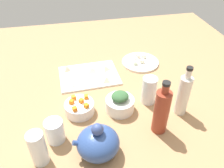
# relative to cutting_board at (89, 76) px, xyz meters

# --- Properties ---
(tabletop) EXTENTS (1.90, 1.90, 0.03)m
(tabletop) POSITION_rel_cutting_board_xyz_m (-0.10, 0.16, -0.02)
(tabletop) COLOR #A57B51
(tabletop) RESTS_ON ground
(cutting_board) EXTENTS (0.33, 0.26, 0.01)m
(cutting_board) POSITION_rel_cutting_board_xyz_m (0.00, 0.00, 0.00)
(cutting_board) COLOR silver
(cutting_board) RESTS_ON tabletop
(plate_tofu) EXTENTS (0.22, 0.22, 0.01)m
(plate_tofu) POSITION_rel_cutting_board_xyz_m (-0.32, -0.07, 0.00)
(plate_tofu) COLOR white
(plate_tofu) RESTS_ON tabletop
(bowl_greens) EXTENTS (0.13, 0.13, 0.06)m
(bowl_greens) POSITION_rel_cutting_board_xyz_m (-0.11, 0.30, 0.03)
(bowl_greens) COLOR white
(bowl_greens) RESTS_ON tabletop
(bowl_carrots) EXTENTS (0.14, 0.14, 0.05)m
(bowl_carrots) POSITION_rel_cutting_board_xyz_m (0.08, 0.28, 0.02)
(bowl_carrots) COLOR white
(bowl_carrots) RESTS_ON tabletop
(teapot) EXTENTS (0.18, 0.16, 0.16)m
(teapot) POSITION_rel_cutting_board_xyz_m (0.03, 0.51, 0.05)
(teapot) COLOR #2F4B89
(teapot) RESTS_ON tabletop
(bottle_0) EXTENTS (0.06, 0.06, 0.25)m
(bottle_0) POSITION_rel_cutting_board_xyz_m (-0.38, 0.37, 0.10)
(bottle_0) COLOR silver
(bottle_0) RESTS_ON tabletop
(bottle_1) EXTENTS (0.06, 0.06, 0.25)m
(bottle_1) POSITION_rel_cutting_board_xyz_m (-0.24, 0.45, 0.10)
(bottle_1) COLOR maroon
(bottle_1) RESTS_ON tabletop
(drinking_glass_0) EXTENTS (0.06, 0.06, 0.15)m
(drinking_glass_0) POSITION_rel_cutting_board_xyz_m (0.25, 0.51, 0.07)
(drinking_glass_0) COLOR white
(drinking_glass_0) RESTS_ON tabletop
(drinking_glass_1) EXTENTS (0.07, 0.07, 0.14)m
(drinking_glass_1) POSITION_rel_cutting_board_xyz_m (-0.26, 0.27, 0.06)
(drinking_glass_1) COLOR white
(drinking_glass_1) RESTS_ON tabletop
(drinking_glass_2) EXTENTS (0.07, 0.07, 0.10)m
(drinking_glass_2) POSITION_rel_cutting_board_xyz_m (0.19, 0.41, 0.05)
(drinking_glass_2) COLOR white
(drinking_glass_2) RESTS_ON tabletop
(carrot_cube_0) EXTENTS (0.03, 0.03, 0.02)m
(carrot_cube_0) POSITION_rel_cutting_board_xyz_m (0.07, 0.27, 0.06)
(carrot_cube_0) COLOR orange
(carrot_cube_0) RESTS_ON bowl_carrots
(carrot_cube_1) EXTENTS (0.02, 0.02, 0.02)m
(carrot_cube_1) POSITION_rel_cutting_board_xyz_m (0.10, 0.32, 0.06)
(carrot_cube_1) COLOR orange
(carrot_cube_1) RESTS_ON bowl_carrots
(carrot_cube_2) EXTENTS (0.02, 0.02, 0.02)m
(carrot_cube_2) POSITION_rel_cutting_board_xyz_m (0.10, 0.24, 0.06)
(carrot_cube_2) COLOR orange
(carrot_cube_2) RESTS_ON bowl_carrots
(carrot_cube_3) EXTENTS (0.02, 0.02, 0.02)m
(carrot_cube_3) POSITION_rel_cutting_board_xyz_m (0.11, 0.27, 0.06)
(carrot_cube_3) COLOR orange
(carrot_cube_3) RESTS_ON bowl_carrots
(carrot_cube_4) EXTENTS (0.02, 0.02, 0.02)m
(carrot_cube_4) POSITION_rel_cutting_board_xyz_m (0.04, 0.25, 0.06)
(carrot_cube_4) COLOR orange
(carrot_cube_4) RESTS_ON bowl_carrots
(carrot_cube_5) EXTENTS (0.02, 0.02, 0.02)m
(carrot_cube_5) POSITION_rel_cutting_board_xyz_m (0.05, 0.31, 0.06)
(carrot_cube_5) COLOR orange
(carrot_cube_5) RESTS_ON bowl_carrots
(chopped_greens_mound) EXTENTS (0.09, 0.09, 0.04)m
(chopped_greens_mound) POSITION_rel_cutting_board_xyz_m (-0.11, 0.30, 0.08)
(chopped_greens_mound) COLOR #376137
(chopped_greens_mound) RESTS_ON bowl_greens
(tofu_cube_0) EXTENTS (0.03, 0.03, 0.02)m
(tofu_cube_0) POSITION_rel_cutting_board_xyz_m (-0.29, -0.09, 0.02)
(tofu_cube_0) COLOR white
(tofu_cube_0) RESTS_ON plate_tofu
(tofu_cube_1) EXTENTS (0.03, 0.03, 0.02)m
(tofu_cube_1) POSITION_rel_cutting_board_xyz_m (-0.33, -0.06, 0.02)
(tofu_cube_1) COLOR white
(tofu_cube_1) RESTS_ON plate_tofu
(tofu_cube_2) EXTENTS (0.03, 0.03, 0.02)m
(tofu_cube_2) POSITION_rel_cutting_board_xyz_m (-0.36, -0.11, 0.02)
(tofu_cube_2) COLOR white
(tofu_cube_2) RESTS_ON plate_tofu
(tofu_cube_3) EXTENTS (0.03, 0.03, 0.02)m
(tofu_cube_3) POSITION_rel_cutting_board_xyz_m (-0.28, -0.05, 0.02)
(tofu_cube_3) COLOR white
(tofu_cube_3) RESTS_ON plate_tofu
(tofu_cube_4) EXTENTS (0.03, 0.03, 0.02)m
(tofu_cube_4) POSITION_rel_cutting_board_xyz_m (-0.32, -0.12, 0.02)
(tofu_cube_4) COLOR silver
(tofu_cube_4) RESTS_ON plate_tofu
(dumpling_0) EXTENTS (0.08, 0.08, 0.03)m
(dumpling_0) POSITION_rel_cutting_board_xyz_m (-0.02, -0.02, 0.02)
(dumpling_0) COLOR beige
(dumpling_0) RESTS_ON cutting_board
(dumpling_1) EXTENTS (0.05, 0.05, 0.03)m
(dumpling_1) POSITION_rel_cutting_board_xyz_m (0.12, -0.07, 0.02)
(dumpling_1) COLOR beige
(dumpling_1) RESTS_ON cutting_board
(dumpling_2) EXTENTS (0.06, 0.06, 0.03)m
(dumpling_2) POSITION_rel_cutting_board_xyz_m (-0.08, 0.08, 0.02)
(dumpling_2) COLOR beige
(dumpling_2) RESTS_ON cutting_board
(dumpling_3) EXTENTS (0.06, 0.06, 0.02)m
(dumpling_3) POSITION_rel_cutting_board_xyz_m (0.02, 0.04, 0.02)
(dumpling_3) COLOR beige
(dumpling_3) RESTS_ON cutting_board
(dumpling_4) EXTENTS (0.06, 0.06, 0.03)m
(dumpling_4) POSITION_rel_cutting_board_xyz_m (-0.10, -0.04, 0.02)
(dumpling_4) COLOR beige
(dumpling_4) RESTS_ON cutting_board
(dumpling_5) EXTENTS (0.06, 0.07, 0.03)m
(dumpling_5) POSITION_rel_cutting_board_xyz_m (0.10, 0.07, 0.02)
(dumpling_5) COLOR beige
(dumpling_5) RESTS_ON cutting_board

